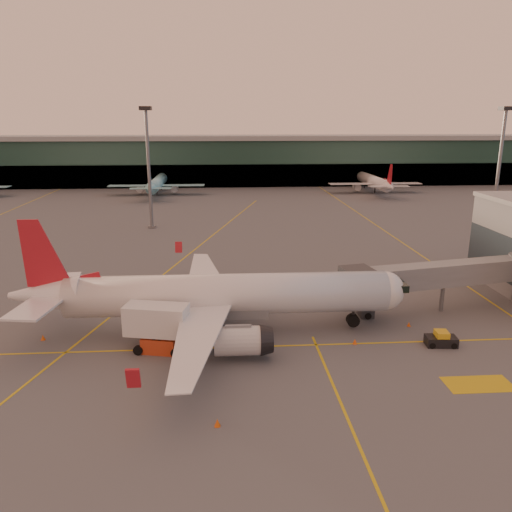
{
  "coord_description": "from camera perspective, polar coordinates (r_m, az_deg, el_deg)",
  "views": [
    {
      "loc": [
        -4.6,
        -42.49,
        22.76
      ],
      "look_at": [
        -0.11,
        22.59,
        5.0
      ],
      "focal_mm": 35.0,
      "sensor_mm": 36.0,
      "label": 1
    }
  ],
  "objects": [
    {
      "name": "taxi_markings",
      "position": [
        89.95,
        -5.55,
        0.5
      ],
      "size": [
        100.12,
        173.0,
        0.01
      ],
      "color": "gold",
      "rests_on": "ground"
    },
    {
      "name": "cone_wing_right",
      "position": [
        40.55,
        -4.44,
        -18.46
      ],
      "size": [
        0.49,
        0.49,
        0.62
      ],
      "color": "#E0530B",
      "rests_on": "ground"
    },
    {
      "name": "mast_east_near",
      "position": [
        120.55,
        26.12,
        9.95
      ],
      "size": [
        2.4,
        2.4,
        25.6
      ],
      "color": "slate",
      "rests_on": "ground"
    },
    {
      "name": "ground",
      "position": [
        48.42,
        2.02,
        -12.82
      ],
      "size": [
        600.0,
        600.0,
        0.0
      ],
      "primitive_type": "plane",
      "color": "#4C4F54",
      "rests_on": "ground"
    },
    {
      "name": "distant_aircraft_row",
      "position": [
        162.83,
        1.55,
        7.19
      ],
      "size": [
        350.0,
        34.0,
        13.0
      ],
      "color": "#80C8D7",
      "rests_on": "ground"
    },
    {
      "name": "pushback_tug",
      "position": [
        56.16,
        20.41,
        -8.97
      ],
      "size": [
        3.28,
        1.99,
        1.61
      ],
      "rotation": [
        0.0,
        0.0,
        -0.1
      ],
      "color": "black",
      "rests_on": "ground"
    },
    {
      "name": "mast_west_near",
      "position": [
        109.86,
        -12.21,
        10.77
      ],
      "size": [
        2.4,
        2.4,
        25.6
      ],
      "color": "slate",
      "rests_on": "ground"
    },
    {
      "name": "terminal",
      "position": [
        184.87,
        -2.55,
        10.87
      ],
      "size": [
        400.0,
        20.0,
        17.6
      ],
      "color": "#19382D",
      "rests_on": "ground"
    },
    {
      "name": "cone_wing_left",
      "position": [
        73.94,
        -5.74,
        -2.55
      ],
      "size": [
        0.46,
        0.46,
        0.59
      ],
      "color": "#E0530B",
      "rests_on": "ground"
    },
    {
      "name": "main_airplane",
      "position": [
        54.75,
        -4.72,
        -4.61
      ],
      "size": [
        42.94,
        38.56,
        12.99
      ],
      "rotation": [
        0.0,
        0.0,
        -0.0
      ],
      "color": "silver",
      "rests_on": "ground"
    },
    {
      "name": "cone_fwd",
      "position": [
        54.26,
        11.23,
        -9.56
      ],
      "size": [
        0.46,
        0.46,
        0.58
      ],
      "color": "#E0530B",
      "rests_on": "ground"
    },
    {
      "name": "jet_bridge",
      "position": [
        65.78,
        21.73,
        -2.07
      ],
      "size": [
        27.28,
        8.42,
        6.26
      ],
      "color": "slate",
      "rests_on": "ground"
    },
    {
      "name": "cone_nose",
      "position": [
        60.14,
        17.08,
        -7.46
      ],
      "size": [
        0.41,
        0.41,
        0.52
      ],
      "color": "#E0530B",
      "rests_on": "ground"
    },
    {
      "name": "catering_truck",
      "position": [
        51.83,
        -11.19,
        -7.76
      ],
      "size": [
        6.73,
        4.05,
        4.89
      ],
      "rotation": [
        0.0,
        0.0,
        -0.22
      ],
      "color": "#B03619",
      "rests_on": "ground"
    },
    {
      "name": "cone_tail",
      "position": [
        58.79,
        -23.17,
        -8.55
      ],
      "size": [
        0.46,
        0.46,
        0.59
      ],
      "color": "#E0530B",
      "rests_on": "ground"
    }
  ]
}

